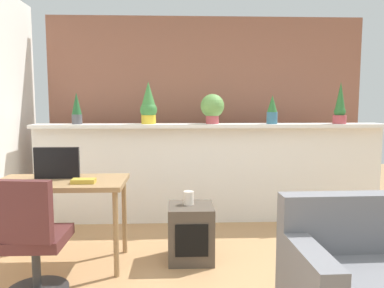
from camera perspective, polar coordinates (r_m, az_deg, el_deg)
The scene contains 14 objects.
divider_wall at distance 4.51m, azimuth 2.66°, elevation -4.59°, with size 4.05×0.16×1.12m, color white.
plant_shelf at distance 4.40m, azimuth 2.75°, elevation 2.78°, with size 4.05×0.33×0.04m, color white.
brick_wall_behind at distance 5.03m, azimuth 2.11°, elevation 4.44°, with size 4.05×0.10×2.50m, color #935B47.
potted_plant_0 at distance 4.51m, azimuth -16.91°, elevation 5.09°, with size 0.12×0.12×0.36m.
potted_plant_1 at distance 4.42m, azimuth -6.55°, elevation 5.90°, with size 0.20×0.20×0.48m.
potted_plant_2 at distance 4.41m, azimuth 3.08°, elevation 5.53°, with size 0.28×0.28×0.34m.
potted_plant_3 at distance 4.48m, azimuth 11.93°, elevation 4.99°, with size 0.12×0.12×0.33m.
potted_plant_4 at distance 4.73m, azimuth 21.32°, elevation 5.29°, with size 0.15×0.15×0.48m.
desk at distance 3.46m, azimuth -19.06°, elevation -6.54°, with size 1.10×0.60×0.75m.
tv_monitor at distance 3.51m, azimuth -19.62°, elevation -2.69°, with size 0.39×0.04×0.27m, color black.
office_chair at distance 2.98m, azimuth -22.95°, elevation -14.38°, with size 0.47×0.47×0.91m.
side_cube_shelf at distance 3.49m, azimuth -0.18°, elevation -13.17°, with size 0.40×0.41×0.50m.
vase_on_shelf at distance 3.44m, azimuth -0.51°, elevation -8.09°, with size 0.09×0.09×0.12m, color silver.
book_on_desk at distance 3.27m, azimuth -15.96°, elevation -5.35°, with size 0.19×0.11×0.04m, color gold.
Camera 1 is at (-0.39, -2.41, 1.42)m, focal length 35.56 mm.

